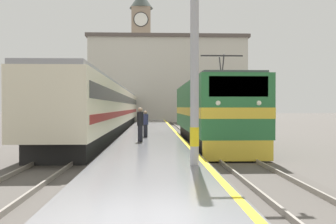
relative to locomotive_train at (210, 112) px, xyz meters
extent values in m
plane|color=#514C47|center=(-3.42, 14.07, -1.91)|extent=(200.00, 200.00, 0.00)
cube|color=slate|center=(-3.42, 9.07, -1.72)|extent=(3.88, 140.00, 0.37)
cube|color=yellow|center=(-1.63, 9.07, -1.54)|extent=(0.20, 140.00, 0.00)
cube|color=#514C47|center=(0.00, 9.07, -1.90)|extent=(2.84, 140.00, 0.02)
cube|color=gray|center=(-0.72, 9.07, -1.82)|extent=(0.07, 140.00, 0.14)
cube|color=gray|center=(0.72, 9.07, -1.82)|extent=(0.07, 140.00, 0.14)
cube|color=#514C47|center=(-7.05, 9.07, -1.90)|extent=(2.83, 140.00, 0.02)
cube|color=gray|center=(-7.77, 9.07, -1.82)|extent=(0.07, 140.00, 0.14)
cube|color=gray|center=(-6.33, 9.07, -1.82)|extent=(0.07, 140.00, 0.14)
cube|color=black|center=(0.00, 0.04, -1.46)|extent=(2.46, 13.72, 0.90)
cube|color=#286B38|center=(0.00, 0.04, 0.32)|extent=(2.90, 14.92, 2.65)
cube|color=gold|center=(0.00, 0.04, 0.05)|extent=(2.92, 14.94, 0.44)
cube|color=gold|center=(0.00, -7.27, -1.41)|extent=(2.75, 0.30, 0.81)
cube|color=black|center=(0.00, -7.36, 1.09)|extent=(2.32, 0.12, 0.80)
sphere|color=white|center=(-0.80, -7.40, 0.45)|extent=(0.20, 0.20, 0.20)
sphere|color=white|center=(0.80, -7.40, 0.45)|extent=(0.20, 0.20, 0.20)
cube|color=#4C4C51|center=(0.00, 0.04, 1.70)|extent=(2.61, 14.17, 0.12)
cylinder|color=#333333|center=(0.00, -4.04, 2.26)|extent=(0.06, 0.63, 1.03)
cylinder|color=#333333|center=(0.00, -3.34, 2.26)|extent=(0.06, 0.63, 1.03)
cube|color=#262626|center=(0.00, -3.69, 2.76)|extent=(2.03, 0.08, 0.06)
cube|color=black|center=(-7.05, 18.25, -1.46)|extent=(2.46, 52.05, 0.90)
cube|color=beige|center=(-7.05, 18.25, 0.38)|extent=(2.90, 54.22, 2.78)
cube|color=black|center=(-7.05, 18.25, 0.94)|extent=(2.92, 53.14, 0.64)
cube|color=maroon|center=(-7.05, 18.25, -0.17)|extent=(2.92, 53.14, 0.36)
cube|color=gray|center=(-7.05, 18.25, 1.87)|extent=(2.67, 54.22, 0.20)
cylinder|color=#9E9EA3|center=(-2.02, -10.21, 2.05)|extent=(0.27, 0.27, 7.18)
cylinder|color=yellow|center=(-2.02, -10.21, -0.64)|extent=(0.29, 0.29, 0.60)
cylinder|color=#23232D|center=(-3.76, 1.52, -1.16)|extent=(0.26, 0.26, 0.76)
cylinder|color=navy|center=(-3.76, 1.52, -0.46)|extent=(0.34, 0.34, 0.63)
sphere|color=tan|center=(-3.76, 1.52, -0.04)|extent=(0.21, 0.21, 0.21)
cylinder|color=#23232D|center=(-3.98, -1.78, -1.11)|extent=(0.26, 0.26, 0.86)
cylinder|color=black|center=(-3.98, -1.78, -0.33)|extent=(0.34, 0.34, 0.71)
sphere|color=tan|center=(-3.98, -1.78, 0.15)|extent=(0.23, 0.23, 0.23)
cube|color=gray|center=(-5.36, 50.42, 8.31)|extent=(3.44, 3.44, 20.44)
cylinder|color=black|center=(-5.36, 48.68, 16.13)|extent=(2.71, 0.06, 2.71)
cylinder|color=white|center=(-5.36, 48.65, 16.13)|extent=(2.41, 0.10, 2.41)
cone|color=#47514C|center=(-5.36, 50.42, 20.08)|extent=(4.30, 4.30, 3.10)
cube|color=beige|center=(-1.06, 37.09, 4.14)|extent=(22.72, 8.31, 12.10)
cube|color=#564C47|center=(-1.06, 37.09, 10.44)|extent=(23.32, 8.91, 0.50)
camera|label=1|loc=(-3.35, -22.50, 0.30)|focal=42.00mm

